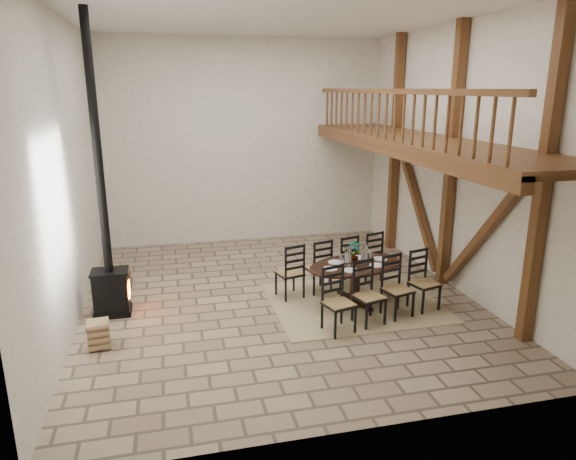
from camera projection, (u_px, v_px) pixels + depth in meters
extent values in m
plane|color=#9C8768|center=(279.00, 298.00, 9.65)|extent=(8.00, 8.00, 0.00)
cube|color=white|center=(243.00, 142.00, 12.73)|extent=(7.00, 0.02, 5.00)
cube|color=white|center=(362.00, 220.00, 5.23)|extent=(7.00, 0.02, 5.00)
cube|color=white|center=(64.00, 173.00, 8.20)|extent=(0.02, 8.00, 5.00)
cube|color=white|center=(457.00, 159.00, 9.76)|extent=(0.02, 8.00, 5.00)
cube|color=white|center=(277.00, 12.00, 8.31)|extent=(7.00, 8.00, 0.02)
cube|color=brown|center=(544.00, 182.00, 7.39)|extent=(0.18, 0.18, 5.00)
cube|color=brown|center=(452.00, 159.00, 9.74)|extent=(0.18, 0.18, 5.00)
cube|color=brown|center=(395.00, 145.00, 12.08)|extent=(0.18, 0.18, 5.00)
cube|color=brown|center=(485.00, 232.00, 8.86)|extent=(0.14, 2.16, 2.54)
cube|color=brown|center=(417.00, 202.00, 11.20)|extent=(0.14, 2.16, 2.54)
cube|color=brown|center=(453.00, 143.00, 9.66)|extent=(0.20, 7.80, 0.20)
cube|color=brown|center=(420.00, 141.00, 9.49)|extent=(1.60, 7.80, 0.12)
cube|color=brown|center=(385.00, 148.00, 9.36)|extent=(0.18, 7.80, 0.22)
cube|color=brown|center=(388.00, 91.00, 9.09)|extent=(0.09, 7.60, 0.09)
cube|color=brown|center=(386.00, 115.00, 9.21)|extent=(0.06, 7.60, 0.86)
cube|color=tan|center=(354.00, 302.00, 9.41)|extent=(3.00, 2.50, 0.02)
ellipsoid|color=black|center=(356.00, 265.00, 9.21)|extent=(2.07, 1.56, 0.04)
cylinder|color=black|center=(355.00, 285.00, 9.31)|extent=(0.18, 0.18, 0.68)
cylinder|color=black|center=(354.00, 300.00, 9.40)|extent=(0.56, 0.56, 0.06)
cube|color=tan|center=(339.00, 304.00, 8.18)|extent=(0.54, 0.53, 0.04)
cube|color=black|center=(338.00, 318.00, 8.24)|extent=(0.52, 0.52, 0.46)
cube|color=black|center=(333.00, 283.00, 8.26)|extent=(0.38, 0.14, 0.61)
cube|color=tan|center=(369.00, 297.00, 8.46)|extent=(0.54, 0.53, 0.04)
cube|color=black|center=(369.00, 311.00, 8.53)|extent=(0.52, 0.52, 0.46)
cube|color=black|center=(363.00, 277.00, 8.54)|extent=(0.38, 0.14, 0.61)
cube|color=tan|center=(398.00, 290.00, 8.74)|extent=(0.54, 0.53, 0.04)
cube|color=black|center=(397.00, 304.00, 8.81)|extent=(0.52, 0.52, 0.46)
cube|color=black|center=(391.00, 271.00, 8.83)|extent=(0.38, 0.14, 0.61)
cube|color=tan|center=(424.00, 284.00, 9.02)|extent=(0.54, 0.53, 0.04)
cube|color=black|center=(423.00, 297.00, 9.09)|extent=(0.52, 0.52, 0.46)
cube|color=black|center=(418.00, 265.00, 9.11)|extent=(0.38, 0.14, 0.61)
cube|color=tan|center=(290.00, 273.00, 9.54)|extent=(0.54, 0.53, 0.04)
cube|color=black|center=(290.00, 286.00, 9.61)|extent=(0.52, 0.52, 0.46)
cube|color=black|center=(295.00, 262.00, 9.30)|extent=(0.38, 0.14, 0.61)
cube|color=tan|center=(317.00, 268.00, 9.82)|extent=(0.54, 0.53, 0.04)
cube|color=black|center=(317.00, 280.00, 9.89)|extent=(0.52, 0.52, 0.46)
cube|color=black|center=(323.00, 256.00, 9.58)|extent=(0.38, 0.14, 0.61)
cube|color=tan|center=(343.00, 263.00, 10.10)|extent=(0.54, 0.53, 0.04)
cube|color=black|center=(343.00, 275.00, 10.17)|extent=(0.52, 0.52, 0.46)
cube|color=black|center=(350.00, 252.00, 9.86)|extent=(0.38, 0.14, 0.61)
cube|color=tan|center=(368.00, 258.00, 10.38)|extent=(0.54, 0.53, 0.04)
cube|color=black|center=(368.00, 270.00, 10.45)|extent=(0.52, 0.52, 0.46)
cube|color=black|center=(375.00, 247.00, 10.15)|extent=(0.38, 0.14, 0.61)
cube|color=white|center=(356.00, 264.00, 9.21)|extent=(1.55, 1.06, 0.01)
cube|color=white|center=(356.00, 259.00, 9.18)|extent=(0.96, 0.53, 0.18)
cylinder|color=white|center=(348.00, 256.00, 9.08)|extent=(0.12, 0.12, 0.34)
cylinder|color=white|center=(364.00, 253.00, 9.25)|extent=(0.12, 0.12, 0.34)
cylinder|color=white|center=(348.00, 261.00, 9.10)|extent=(0.06, 0.06, 0.16)
cylinder|color=white|center=(364.00, 258.00, 9.27)|extent=(0.06, 0.06, 0.16)
imported|color=#4C723F|center=(354.00, 252.00, 9.19)|extent=(0.26, 0.21, 0.42)
cube|color=black|center=(113.00, 311.00, 8.94)|extent=(0.62, 0.48, 0.10)
cube|color=black|center=(111.00, 291.00, 8.84)|extent=(0.57, 0.43, 0.67)
cube|color=#FF590C|center=(129.00, 289.00, 8.91)|extent=(0.02, 0.27, 0.27)
cube|color=black|center=(109.00, 272.00, 8.75)|extent=(0.61, 0.47, 0.04)
cylinder|color=black|center=(97.00, 147.00, 8.18)|extent=(0.14, 0.14, 4.20)
cylinder|color=brown|center=(117.00, 280.00, 10.05)|extent=(0.52, 0.52, 0.34)
cube|color=tan|center=(116.00, 270.00, 9.99)|extent=(0.28, 0.28, 0.10)
cube|color=tan|center=(99.00, 334.00, 7.73)|extent=(0.35, 0.36, 0.44)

